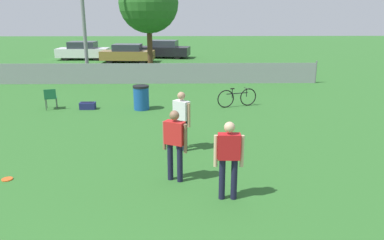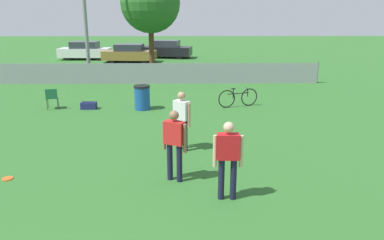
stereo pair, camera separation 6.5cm
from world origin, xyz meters
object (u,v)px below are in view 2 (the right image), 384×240
Objects in this scene: player_thrower_red at (174,140)px; parked_car_tan at (129,53)px; parked_car_white at (85,51)px; parked_car_dark at (166,49)px; gear_bag_sideline at (89,106)px; trash_bin at (142,97)px; tree_near_pole at (150,3)px; player_defender_red at (228,155)px; folding_chair_sideline at (52,97)px; frisbee_disc at (7,179)px; player_receiver_white at (182,116)px; bicycle_sideline at (238,98)px.

player_thrower_red is 21.66m from parked_car_tan.
parked_car_white is 0.91× the size of parked_car_dark.
parked_car_white reaches higher than gear_bag_sideline.
parked_car_dark reaches higher than trash_bin.
parked_car_tan is at bearing 110.97° from tree_near_pole.
player_defender_red is 25.17m from parked_car_dark.
player_thrower_red is 8.38m from folding_chair_sideline.
tree_near_pole is at bearing -50.24° from parked_car_white.
frisbee_disc is at bearing -97.54° from tree_near_pole.
gear_bag_sideline is at bearing -86.76° from parked_car_dark.
frisbee_disc is 24.16m from parked_car_dark.
parked_car_dark is at bearing 89.99° from trash_bin.
player_receiver_white is (2.01, -13.39, -3.27)m from tree_near_pole.
player_receiver_white is 0.40× the size of parked_car_white.
player_defender_red and player_receiver_white have the same top height.
trash_bin is (2.41, 6.46, 0.47)m from frisbee_disc.
trash_bin is 1.60× the size of gear_bag_sideline.
parked_car_white is at bearing 135.63° from player_thrower_red.
frisbee_disc is (-4.99, 1.01, -0.96)m from player_defender_red.
bicycle_sideline reaches higher than gear_bag_sideline.
parked_car_tan is at bearing -108.56° from folding_chair_sideline.
player_receiver_white is at bearing 123.24° from folding_chair_sideline.
bicycle_sideline is (2.24, 4.97, -0.60)m from player_receiver_white.
player_receiver_white is at bearing 24.97° from frisbee_disc.
folding_chair_sideline is at bearing -78.63° from parked_car_white.
bicycle_sideline is 0.37× the size of parked_car_dark.
gear_bag_sideline is 0.15× the size of parked_car_tan.
gear_bag_sideline is (-3.64, 6.67, -0.84)m from player_thrower_red.
tree_near_pole reaches higher than frisbee_disc.
bicycle_sideline is 2.77× the size of gear_bag_sideline.
parked_car_white reaches higher than trash_bin.
parked_car_tan is (-4.13, 21.27, -0.30)m from player_thrower_red.
parked_car_dark is (-3.85, 17.19, 0.33)m from bicycle_sideline.
parked_car_tan is (0.94, 14.61, 0.17)m from folding_chair_sideline.
parked_car_dark is (2.65, 2.87, 0.04)m from parked_car_tan.
player_receiver_white reaches higher than parked_car_tan.
parked_car_tan is (3.88, -1.82, -0.03)m from parked_car_white.
parked_car_tan is (-0.24, 21.15, 0.66)m from frisbee_disc.
gear_bag_sideline is 0.13× the size of parked_car_dark.
bicycle_sideline is (2.37, 6.95, -0.60)m from player_thrower_red.
folding_chair_sideline is at bearing -89.84° from parked_car_tan.
player_receiver_white is 7.01m from folding_chair_sideline.
player_receiver_white is at bearing -73.67° from parked_car_tan.
folding_chair_sideline is 7.45m from bicycle_sideline.
parked_car_white is at bearing 113.23° from player_defender_red.
trash_bin is (-3.86, -0.38, 0.11)m from bicycle_sideline.
tree_near_pole is 9.46m from parked_car_dark.
trash_bin is at bearing 148.99° from player_receiver_white.
parked_car_tan is at bearing 96.09° from bicycle_sideline.
gear_bag_sideline is at bearing 165.68° from folding_chair_sideline.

